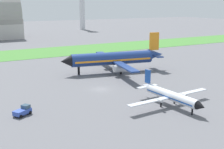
{
  "coord_description": "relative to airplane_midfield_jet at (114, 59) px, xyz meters",
  "views": [
    {
      "loc": [
        -34.01,
        -67.7,
        22.12
      ],
      "look_at": [
        4.48,
        2.16,
        3.0
      ],
      "focal_mm": 48.35,
      "sensor_mm": 36.0,
      "label": 1
    }
  ],
  "objects": [
    {
      "name": "control_tower",
      "position": [
        54.29,
        151.09,
        18.82
      ],
      "size": [
        8.0,
        8.0,
        39.91
      ],
      "color": "silver",
      "rests_on": "ground_plane"
    },
    {
      "name": "grass_taxiway_strip",
      "position": [
        -12.66,
        49.96,
        -4.46
      ],
      "size": [
        360.0,
        28.0,
        0.08
      ],
      "primitive_type": "cube",
      "color": "#478438",
      "rests_on": "ground_plane"
    },
    {
      "name": "ground_plane",
      "position": [
        -12.66,
        -15.51,
        -4.5
      ],
      "size": [
        600.0,
        600.0,
        0.0
      ],
      "primitive_type": "plane",
      "color": "slate"
    },
    {
      "name": "pushback_tug_near_gate",
      "position": [
        -34.81,
        -24.54,
        -3.59
      ],
      "size": [
        4.01,
        3.43,
        1.95
      ],
      "rotation": [
        0.0,
        0.0,
        0.55
      ],
      "color": "#334FB2",
      "rests_on": "ground_plane"
    },
    {
      "name": "airplane_foreground_turboprop",
      "position": [
        -5.35,
        -34.42,
        -2.06
      ],
      "size": [
        22.28,
        19.09,
        6.67
      ],
      "rotation": [
        0.0,
        0.0,
        4.79
      ],
      "color": "silver",
      "rests_on": "ground_plane"
    },
    {
      "name": "airplane_midfield_jet",
      "position": [
        0.0,
        0.0,
        0.0
      ],
      "size": [
        34.67,
        35.17,
        12.5
      ],
      "rotation": [
        0.0,
        0.0,
        2.96
      ],
      "color": "navy",
      "rests_on": "ground_plane"
    }
  ]
}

